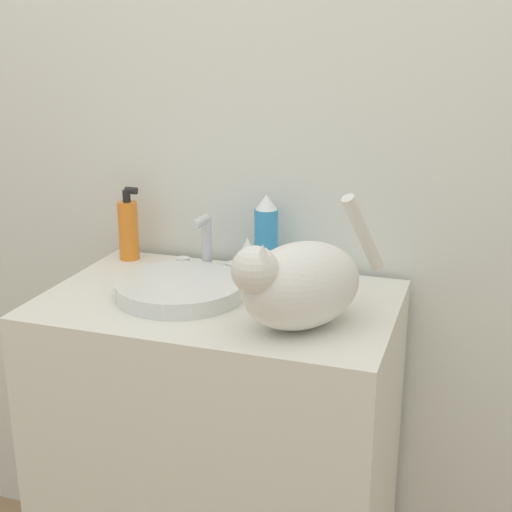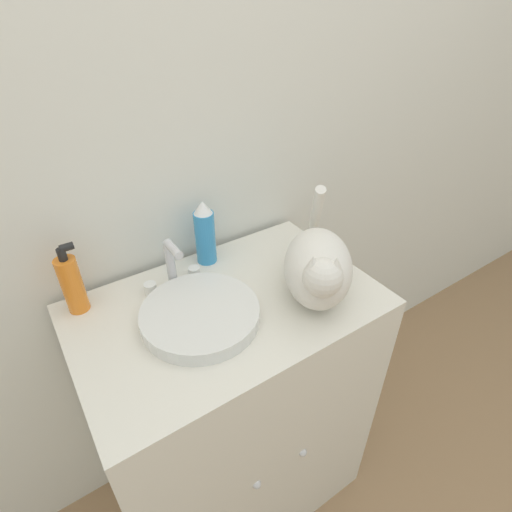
# 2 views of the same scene
# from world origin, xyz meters

# --- Properties ---
(wall_back) EXTENTS (6.00, 0.05, 2.50)m
(wall_back) POSITION_xyz_m (0.00, 0.54, 1.25)
(wall_back) COLOR silver
(wall_back) RESTS_ON ground_plane
(vanity_cabinet) EXTENTS (0.77, 0.51, 0.91)m
(vanity_cabinet) POSITION_xyz_m (0.00, 0.25, 0.45)
(vanity_cabinet) COLOR silver
(vanity_cabinet) RESTS_ON ground_plane
(sink_basin) EXTENTS (0.29, 0.29, 0.04)m
(sink_basin) POSITION_xyz_m (-0.09, 0.23, 0.93)
(sink_basin) COLOR silver
(sink_basin) RESTS_ON vanity_cabinet
(faucet) EXTENTS (0.16, 0.09, 0.15)m
(faucet) POSITION_xyz_m (-0.09, 0.39, 0.97)
(faucet) COLOR silver
(faucet) RESTS_ON vanity_cabinet
(cat) EXTENTS (0.29, 0.33, 0.25)m
(cat) POSITION_xyz_m (0.21, 0.15, 1.00)
(cat) COLOR silver
(cat) RESTS_ON vanity_cabinet
(soap_bottle) EXTENTS (0.05, 0.05, 0.19)m
(soap_bottle) POSITION_xyz_m (-0.32, 0.44, 0.99)
(soap_bottle) COLOR orange
(soap_bottle) RESTS_ON vanity_cabinet
(spray_bottle) EXTENTS (0.06, 0.06, 0.19)m
(spray_bottle) POSITION_xyz_m (0.05, 0.45, 1.00)
(spray_bottle) COLOR #338CCC
(spray_bottle) RESTS_ON vanity_cabinet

